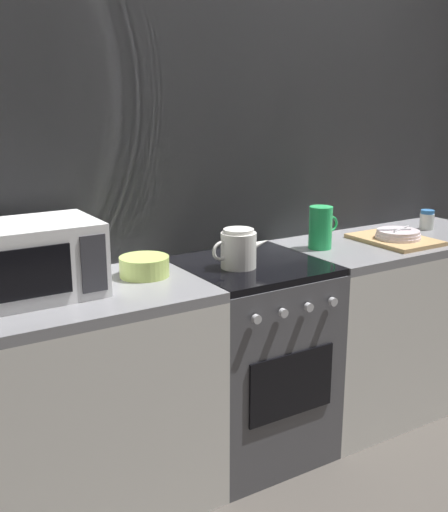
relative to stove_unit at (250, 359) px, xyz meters
name	(u,v)px	position (x,y,z in m)	size (l,w,h in m)	color
ground_plane	(249,447)	(0.00, 0.00, -0.45)	(8.00, 8.00, 0.00)	#47423D
back_wall	(213,185)	(0.00, 0.32, 0.75)	(3.60, 0.05, 2.40)	gray
counter_left	(53,411)	(-0.90, 0.00, 0.00)	(1.20, 0.60, 0.90)	silver
stove_unit	(250,359)	(0.00, 0.00, 0.00)	(0.60, 0.63, 0.90)	#4C4C51
counter_right	(392,321)	(0.90, 0.00, 0.00)	(1.20, 0.60, 0.90)	silver
microwave	(33,259)	(-0.92, 0.05, 0.59)	(0.46, 0.35, 0.27)	white
kettle	(239,249)	(-0.09, -0.03, 0.53)	(0.28, 0.15, 0.17)	white
mixing_bowl	(144,266)	(-0.48, 0.06, 0.49)	(0.20, 0.20, 0.08)	#B7D166
pitcher	(321,227)	(0.42, 0.04, 0.55)	(0.16, 0.11, 0.20)	green
dish_pile	(396,237)	(0.82, -0.06, 0.47)	(0.30, 0.40, 0.07)	tan
spice_jar	(427,220)	(1.19, 0.07, 0.50)	(0.08, 0.08, 0.10)	silver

